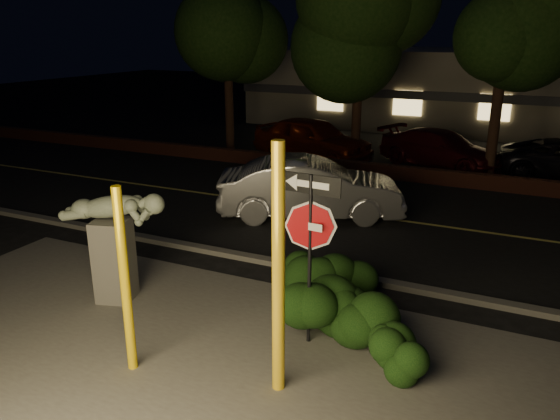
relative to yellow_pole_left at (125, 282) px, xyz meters
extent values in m
plane|color=black|center=(1.39, 11.52, -1.45)|extent=(90.00, 90.00, 0.00)
cube|color=#4C4944|center=(1.39, 0.52, -1.44)|extent=(14.00, 6.00, 0.02)
cube|color=black|center=(1.39, 8.52, -1.44)|extent=(80.00, 8.00, 0.01)
cube|color=#B3A547|center=(1.39, 8.52, -1.43)|extent=(80.00, 0.12, 0.00)
cube|color=#4C4944|center=(1.39, 4.42, -1.39)|extent=(80.00, 0.25, 0.12)
cube|color=#4B2118|center=(1.39, 12.82, -1.20)|extent=(40.00, 0.35, 0.50)
cube|color=black|center=(1.39, 18.52, -1.44)|extent=(40.00, 12.00, 0.01)
cube|color=#706859|center=(1.39, 26.52, 0.55)|extent=(22.00, 10.00, 4.00)
cube|color=#333338|center=(1.39, 21.42, 0.55)|extent=(22.00, 0.20, 0.40)
cube|color=#FFD87F|center=(-4.61, 21.47, 0.15)|extent=(1.40, 0.08, 1.20)
cube|color=#FFD87F|center=(-0.61, 21.47, 0.15)|extent=(1.40, 0.08, 1.20)
cube|color=#FFD87F|center=(3.39, 21.47, 0.15)|extent=(1.40, 0.08, 1.20)
cylinder|color=black|center=(-6.61, 14.52, 0.43)|extent=(0.36, 0.36, 3.75)
ellipsoid|color=black|center=(-6.61, 14.52, 3.91)|extent=(4.60, 4.60, 4.14)
cylinder|color=black|center=(-1.11, 14.72, 0.68)|extent=(0.36, 0.36, 4.25)
cylinder|color=black|center=(3.89, 14.32, 0.55)|extent=(0.36, 0.36, 4.00)
ellipsoid|color=black|center=(3.89, 14.32, 4.23)|extent=(4.80, 4.80, 4.32)
cylinder|color=yellow|center=(0.00, 0.00, 0.00)|extent=(0.14, 0.14, 2.89)
cylinder|color=yellow|center=(2.23, 0.49, 0.36)|extent=(0.18, 0.18, 3.62)
cylinder|color=black|center=(2.15, 1.82, -0.02)|extent=(0.06, 0.06, 2.86)
cube|color=white|center=(2.15, 1.82, 0.60)|extent=(0.43, 0.07, 0.12)
cube|color=black|center=(2.15, 1.82, 1.26)|extent=(0.97, 0.10, 0.31)
cube|color=white|center=(2.15, 1.82, 1.26)|extent=(0.61, 0.07, 0.12)
cube|color=#4C4944|center=(-1.75, 1.69, -0.64)|extent=(0.77, 0.77, 1.61)
sphere|color=slate|center=(-0.91, 1.93, 0.52)|extent=(0.37, 0.37, 0.37)
ellipsoid|color=black|center=(1.90, 3.37, -0.92)|extent=(2.23, 1.66, 1.05)
ellipsoid|color=black|center=(2.58, 2.09, -0.83)|extent=(2.14, 1.71, 1.24)
ellipsoid|color=black|center=(3.62, 1.53, -1.01)|extent=(1.42, 1.08, 0.88)
imported|color=#B0AFB4|center=(-0.23, 7.82, -0.62)|extent=(5.27, 3.60, 1.64)
imported|color=maroon|center=(-2.85, 14.55, -0.60)|extent=(5.32, 3.19, 1.70)
imported|color=#410C11|center=(2.05, 15.41, -0.75)|extent=(5.17, 3.52, 1.39)
camera|label=1|loc=(5.06, -5.57, 3.44)|focal=35.00mm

